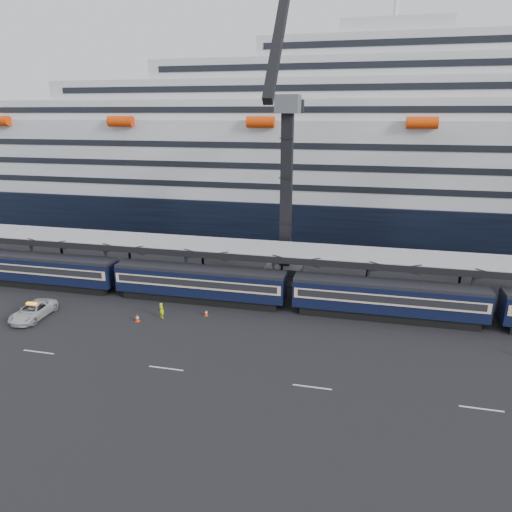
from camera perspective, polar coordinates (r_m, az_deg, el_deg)
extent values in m
plane|color=black|center=(41.46, 27.90, -13.70)|extent=(260.00, 260.00, 0.00)
cube|color=beige|center=(45.10, -25.52, -10.77)|extent=(3.00, 0.15, 0.02)
cube|color=beige|center=(39.25, -11.17, -13.61)|extent=(3.00, 0.15, 0.02)
cube|color=beige|center=(36.53, 7.04, -15.95)|extent=(3.00, 0.15, 0.02)
cube|color=beige|center=(37.64, 26.35, -16.74)|extent=(3.00, 0.15, 0.02)
cube|color=black|center=(60.80, -25.05, -3.06)|extent=(17.48, 2.40, 0.90)
cube|color=black|center=(60.24, -25.26, -1.45)|extent=(19.00, 2.80, 2.70)
cube|color=beige|center=(60.15, -25.30, -1.18)|extent=(18.62, 2.92, 1.05)
cube|color=black|center=(60.14, -25.31, -1.14)|extent=(17.86, 2.98, 0.70)
cube|color=black|center=(59.82, -25.45, -0.09)|extent=(19.00, 2.50, 0.35)
cube|color=black|center=(51.32, -6.98, -5.13)|extent=(17.48, 2.40, 0.90)
cube|color=black|center=(50.66, -7.05, -3.25)|extent=(19.00, 2.80, 2.70)
cube|color=beige|center=(50.56, -7.06, -2.93)|extent=(18.62, 2.92, 1.05)
cube|color=black|center=(50.54, -7.07, -2.88)|extent=(17.86, 2.98, 0.70)
cube|color=black|center=(50.15, -7.11, -1.64)|extent=(19.00, 2.50, 0.35)
cube|color=black|center=(48.69, 15.95, -6.99)|extent=(17.48, 2.40, 0.90)
cube|color=black|center=(48.00, 16.13, -5.03)|extent=(19.00, 2.80, 2.70)
cube|color=beige|center=(47.89, 16.16, -4.70)|extent=(18.62, 2.92, 1.05)
cube|color=black|center=(47.87, 16.17, -4.65)|extent=(17.86, 2.98, 0.70)
cube|color=black|center=(47.46, 16.28, -3.36)|extent=(19.00, 2.50, 0.35)
cube|color=gray|center=(51.88, 25.06, -0.63)|extent=(130.00, 6.00, 0.25)
cube|color=black|center=(49.18, 25.69, -2.02)|extent=(130.00, 0.25, 0.70)
cube|color=black|center=(54.78, 24.42, 0.02)|extent=(130.00, 0.25, 0.70)
cube|color=black|center=(62.22, -26.11, -0.57)|extent=(0.25, 0.25, 5.40)
cube|color=black|center=(66.44, -23.16, 0.88)|extent=(0.25, 0.25, 5.40)
cube|color=black|center=(56.57, -18.17, -1.30)|extent=(0.25, 0.25, 5.40)
cube|color=black|center=(61.18, -15.53, 0.33)|extent=(0.25, 0.25, 5.40)
cube|color=black|center=(52.24, -8.69, -2.15)|extent=(0.25, 0.25, 5.40)
cube|color=black|center=(57.20, -6.66, -0.32)|extent=(0.25, 0.25, 5.40)
cube|color=black|center=(49.57, 2.15, -3.04)|extent=(0.25, 0.25, 5.40)
cube|color=black|center=(54.77, 3.25, -1.03)|extent=(0.25, 0.25, 5.40)
cube|color=black|center=(48.85, 13.77, -3.87)|extent=(0.25, 0.25, 5.40)
cube|color=black|center=(54.12, 13.75, -1.76)|extent=(0.25, 0.25, 5.40)
cube|color=black|center=(50.15, 25.28, -4.54)|extent=(0.25, 0.25, 5.40)
cube|color=black|center=(55.29, 24.15, -2.42)|extent=(0.25, 0.25, 5.40)
cube|color=black|center=(82.92, 20.65, 4.82)|extent=(200.00, 28.00, 7.00)
cube|color=silver|center=(81.56, 21.37, 11.34)|extent=(190.00, 26.88, 12.00)
cube|color=silver|center=(81.25, 21.97, 16.58)|extent=(160.00, 24.64, 3.00)
cube|color=black|center=(69.03, 23.47, 16.47)|extent=(153.60, 0.12, 0.90)
cube|color=silver|center=(81.33, 22.22, 18.68)|extent=(124.00, 21.84, 3.00)
cube|color=black|center=(70.49, 23.58, 18.91)|extent=(119.04, 0.12, 0.90)
cube|color=silver|center=(81.51, 22.47, 20.77)|extent=(90.00, 19.04, 3.00)
cube|color=black|center=(72.08, 23.69, 21.24)|extent=(86.40, 0.12, 0.90)
cube|color=silver|center=(81.80, 22.74, 22.86)|extent=(56.00, 16.24, 3.00)
cube|color=black|center=(73.78, 23.80, 23.47)|extent=(53.76, 0.12, 0.90)
cube|color=silver|center=(81.40, 16.84, 25.23)|extent=(16.00, 12.00, 2.50)
cylinder|color=#F13D07|center=(75.82, -16.56, 15.83)|extent=(4.00, 1.60, 1.60)
cylinder|color=#F13D07|center=(67.99, 0.57, 16.41)|extent=(4.00, 1.60, 1.60)
cylinder|color=#F13D07|center=(66.83, 20.05, 15.38)|extent=(4.00, 1.60, 1.60)
cube|color=#474A4E|center=(57.38, 3.60, -1.97)|extent=(4.50, 4.50, 2.00)
cube|color=black|center=(54.88, 3.80, 7.93)|extent=(1.30, 1.30, 18.00)
cube|color=#474A4E|center=(54.13, 4.02, 18.43)|extent=(2.60, 3.20, 2.00)
cube|color=black|center=(49.06, 3.02, 26.64)|extent=(0.90, 12.26, 14.37)
cube|color=black|center=(56.62, 4.44, 18.37)|extent=(0.90, 5.04, 0.90)
cube|color=black|center=(59.11, 4.83, 18.13)|extent=(2.20, 1.60, 1.60)
imported|color=#B0B3B8|center=(51.99, -26.12, -6.20)|extent=(2.83, 5.63, 1.53)
imported|color=#DBFF0D|center=(47.75, -11.71, -6.68)|extent=(0.71, 0.63, 1.64)
cube|color=#F13D07|center=(55.16, -26.30, -5.74)|extent=(0.39, 0.39, 0.04)
cone|color=#F13D07|center=(55.02, -26.35, -5.36)|extent=(0.33, 0.33, 0.75)
cylinder|color=white|center=(55.02, -26.35, -5.36)|extent=(0.28, 0.28, 0.12)
cube|color=#F13D07|center=(47.83, -14.57, -7.90)|extent=(0.42, 0.42, 0.04)
cone|color=#F13D07|center=(47.66, -14.61, -7.44)|extent=(0.35, 0.35, 0.79)
cylinder|color=white|center=(47.66, -14.61, -7.44)|extent=(0.30, 0.30, 0.13)
cube|color=#F13D07|center=(47.84, -6.23, -7.40)|extent=(0.36, 0.36, 0.04)
cone|color=#F13D07|center=(47.68, -6.25, -7.01)|extent=(0.31, 0.31, 0.69)
cylinder|color=white|center=(47.68, -6.25, -7.01)|extent=(0.26, 0.26, 0.11)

